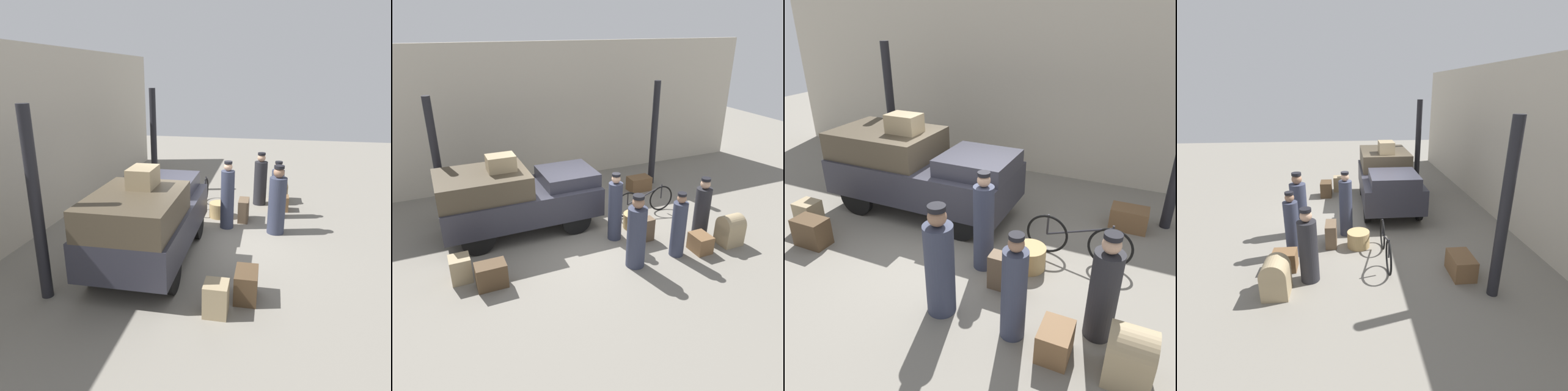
% 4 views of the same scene
% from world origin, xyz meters
% --- Properties ---
extents(ground_plane, '(30.00, 30.00, 0.00)m').
position_xyz_m(ground_plane, '(0.00, 0.00, 0.00)').
color(ground_plane, gray).
extents(station_building_facade, '(16.00, 0.15, 4.50)m').
position_xyz_m(station_building_facade, '(0.00, 4.08, 2.25)').
color(station_building_facade, beige).
rests_on(station_building_facade, ground).
extents(canopy_pillar_left, '(0.21, 0.21, 3.39)m').
position_xyz_m(canopy_pillar_left, '(-3.22, 2.24, 1.69)').
color(canopy_pillar_left, black).
rests_on(canopy_pillar_left, ground).
extents(truck, '(3.98, 1.74, 1.72)m').
position_xyz_m(truck, '(-1.54, 0.84, 0.97)').
color(truck, black).
rests_on(truck, ground).
extents(bicycle, '(1.86, 0.04, 0.81)m').
position_xyz_m(bicycle, '(2.02, 0.33, 0.39)').
color(bicycle, black).
rests_on(bicycle, ground).
extents(wicker_basket, '(0.56, 0.56, 0.41)m').
position_xyz_m(wicker_basket, '(1.33, -0.25, 0.20)').
color(wicker_basket, tan).
rests_on(wicker_basket, ground).
extents(conductor_in_dark_uniform, '(0.42, 0.42, 1.73)m').
position_xyz_m(conductor_in_dark_uniform, '(0.49, -1.79, 0.79)').
color(conductor_in_dark_uniform, '#33384C').
rests_on(conductor_in_dark_uniform, ground).
extents(porter_with_bicycle, '(0.34, 0.34, 1.76)m').
position_xyz_m(porter_with_bicycle, '(0.61, -0.55, 0.81)').
color(porter_with_bicycle, '#33384C').
rests_on(porter_with_bicycle, ground).
extents(porter_lifting_near_truck, '(0.34, 0.34, 1.59)m').
position_xyz_m(porter_lifting_near_truck, '(1.60, -1.80, 0.73)').
color(porter_lifting_near_truck, '#33384C').
rests_on(porter_lifting_near_truck, ground).
extents(porter_carrying_trunk, '(0.38, 0.38, 1.60)m').
position_xyz_m(porter_carrying_trunk, '(2.65, -1.31, 0.73)').
color(porter_carrying_trunk, '#232328').
rests_on(porter_carrying_trunk, ground).
extents(suitcase_tan_flat, '(0.40, 0.51, 0.43)m').
position_xyz_m(suitcase_tan_flat, '(2.21, -1.90, 0.22)').
color(suitcase_tan_flat, brown).
rests_on(suitcase_tan_flat, ground).
extents(trunk_umber_medium, '(0.72, 0.47, 0.45)m').
position_xyz_m(trunk_umber_medium, '(2.74, 1.86, 0.23)').
color(trunk_umber_medium, brown).
rests_on(trunk_umber_medium, ground).
extents(trunk_large_brown, '(0.53, 0.50, 0.77)m').
position_xyz_m(trunk_large_brown, '(3.09, -1.90, 0.39)').
color(trunk_large_brown, '#9E8966').
rests_on(trunk_large_brown, ground).
extents(trunk_wicker_pale, '(0.57, 0.27, 0.59)m').
position_xyz_m(trunk_wicker_pale, '(1.18, -0.93, 0.30)').
color(trunk_wicker_pale, brown).
rests_on(trunk_wicker_pale, ground).
extents(suitcase_small_leather, '(0.63, 0.40, 0.54)m').
position_xyz_m(suitcase_small_leather, '(-2.61, -1.26, 0.27)').
color(suitcase_small_leather, '#4C3823').
rests_on(suitcase_small_leather, ground).
extents(suitcase_black_upright, '(0.43, 0.40, 0.57)m').
position_xyz_m(suitcase_black_upright, '(-3.16, -0.80, 0.28)').
color(suitcase_black_upright, '#9E8966').
rests_on(suitcase_black_upright, ground).
extents(trunk_on_truck_roof, '(0.67, 0.49, 0.39)m').
position_xyz_m(trunk_on_truck_roof, '(-1.81, 0.84, 1.92)').
color(trunk_on_truck_roof, '#9E8966').
rests_on(trunk_on_truck_roof, truck).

